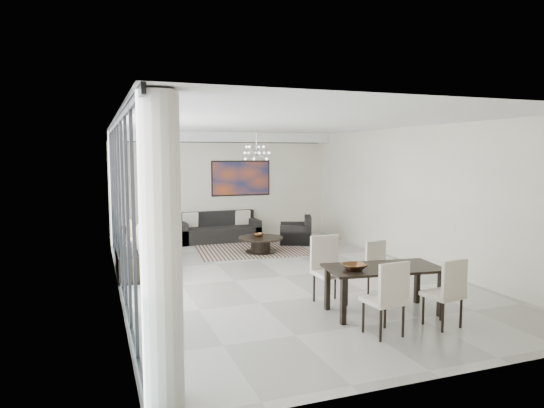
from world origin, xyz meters
name	(u,v)px	position (x,y,z in m)	size (l,w,h in m)	color
room_shell	(306,200)	(0.46, 0.00, 1.45)	(6.00, 9.00, 2.90)	#A8A39B
window_wall	(125,205)	(-2.86, 0.00, 1.47)	(0.37, 8.95, 2.90)	white
soffit	(225,137)	(0.00, 4.30, 2.77)	(5.98, 0.40, 0.26)	white
painting	(241,178)	(0.50, 4.47, 1.65)	(1.68, 0.04, 0.98)	#B14518
chandelier	(256,153)	(0.30, 2.50, 2.35)	(0.66, 0.66, 0.71)	silver
rug	(252,250)	(0.21, 2.60, 0.01)	(2.61, 2.00, 0.01)	black
coffee_table	(261,244)	(0.31, 2.24, 0.21)	(1.05, 1.05, 0.37)	black
bowl_coffee	(258,235)	(0.28, 2.32, 0.41)	(0.26, 0.26, 0.08)	brown
sofa_main	(219,231)	(-0.25, 4.07, 0.26)	(2.12, 0.87, 0.77)	black
loveseat	(141,262)	(-2.54, 1.05, 0.24)	(0.80, 1.42, 0.71)	black
armchair	(297,234)	(1.58, 3.04, 0.24)	(1.06, 1.08, 0.71)	black
side_table	(126,234)	(-2.65, 3.65, 0.39)	(0.42, 0.42, 0.58)	black
tv_console	(129,263)	(-2.76, 1.09, 0.24)	(0.44, 1.57, 0.49)	black
television	(137,236)	(-2.60, 1.05, 0.77)	(0.98, 0.13, 0.56)	gray
dining_table	(383,273)	(0.59, -2.50, 0.61)	(1.76, 1.04, 0.69)	black
dining_chair_sw	(388,294)	(0.12, -3.34, 0.57)	(0.50, 0.50, 0.99)	beige
dining_chair_se	(448,289)	(1.05, -3.34, 0.55)	(0.50, 0.50, 0.95)	beige
dining_chair_nw	(328,264)	(0.07, -1.73, 0.60)	(0.49, 0.49, 1.05)	beige
dining_chair_ne	(379,265)	(1.05, -1.68, 0.51)	(0.47, 0.47, 0.89)	beige
bowl_dining	(354,267)	(0.09, -2.51, 0.74)	(0.34, 0.34, 0.08)	brown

